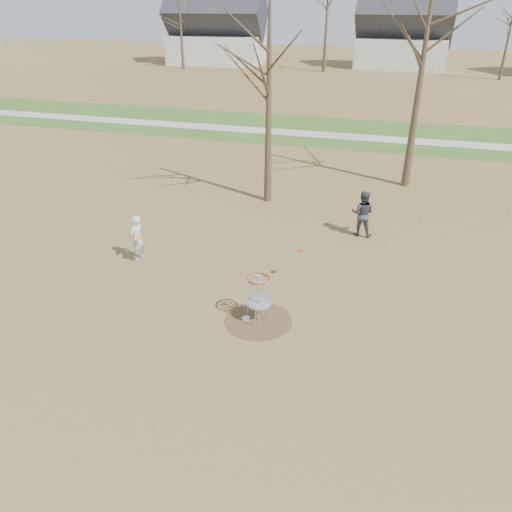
{
  "coord_description": "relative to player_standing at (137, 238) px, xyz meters",
  "views": [
    {
      "loc": [
        2.93,
        -10.48,
        7.65
      ],
      "look_at": [
        -0.5,
        1.5,
        1.1
      ],
      "focal_mm": 35.0,
      "sensor_mm": 36.0,
      "label": 1
    }
  ],
  "objects": [
    {
      "name": "houses_row",
      "position": [
        8.96,
        50.36,
        2.74
      ],
      "size": [
        56.51,
        10.01,
        7.26
      ],
      "color": "silver",
      "rests_on": "ground"
    },
    {
      "name": "footpath",
      "position": [
        4.64,
        17.8,
        -0.77
      ],
      "size": [
        160.0,
        1.5,
        0.01
      ],
      "primitive_type": "cube",
      "color": "#9E9E99",
      "rests_on": "green_band"
    },
    {
      "name": "discs_in_play",
      "position": [
        2.88,
        -0.11,
        0.24
      ],
      "size": [
        5.22,
        0.58,
        0.13
      ],
      "color": "#F1400C",
      "rests_on": "ground"
    },
    {
      "name": "dirt_circle",
      "position": [
        4.64,
        -2.2,
        -0.78
      ],
      "size": [
        1.8,
        1.8,
        0.01
      ],
      "primitive_type": "cylinder",
      "color": "#47331E",
      "rests_on": "ground"
    },
    {
      "name": "bare_trees",
      "position": [
        6.42,
        33.59,
        4.56
      ],
      "size": [
        52.62,
        44.98,
        9.0
      ],
      "color": "#382B1E",
      "rests_on": "ground"
    },
    {
      "name": "disc_grounded",
      "position": [
        4.29,
        -2.22,
        -0.76
      ],
      "size": [
        0.22,
        0.22,
        0.02
      ],
      "primitive_type": "cylinder",
      "color": "white",
      "rests_on": "dirt_circle"
    },
    {
      "name": "ground",
      "position": [
        4.64,
        -2.2,
        -0.78
      ],
      "size": [
        160.0,
        160.0,
        0.0
      ],
      "primitive_type": "plane",
      "color": "brown",
      "rests_on": "ground"
    },
    {
      "name": "disc_golf_basket",
      "position": [
        4.64,
        -2.2,
        0.13
      ],
      "size": [
        0.64,
        0.64,
        1.35
      ],
      "color": "#9EA3AD",
      "rests_on": "ground"
    },
    {
      "name": "player_throwing",
      "position": [
        6.71,
        3.91,
        0.05
      ],
      "size": [
        0.84,
        0.68,
        1.66
      ],
      "primitive_type": "imported",
      "rotation": [
        0.0,
        0.0,
        3.08
      ],
      "color": "#3A3A40",
      "rests_on": "ground"
    },
    {
      "name": "player_standing",
      "position": [
        0.0,
        0.0,
        0.0
      ],
      "size": [
        0.45,
        0.62,
        1.56
      ],
      "primitive_type": "imported",
      "rotation": [
        0.0,
        0.0,
        -1.71
      ],
      "color": "silver",
      "rests_on": "ground"
    },
    {
      "name": "green_band",
      "position": [
        4.64,
        18.8,
        -0.78
      ],
      "size": [
        160.0,
        8.0,
        0.01
      ],
      "primitive_type": "cube",
      "color": "#2D5119",
      "rests_on": "ground"
    }
  ]
}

